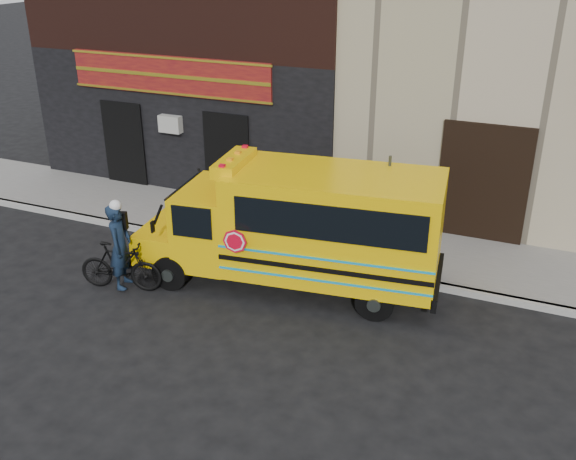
# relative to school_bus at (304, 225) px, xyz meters

# --- Properties ---
(ground) EXTENTS (120.00, 120.00, 0.00)m
(ground) POSITION_rel_school_bus_xyz_m (-0.73, -1.57, -1.51)
(ground) COLOR black
(ground) RESTS_ON ground
(curb) EXTENTS (40.00, 0.20, 0.15)m
(curb) POSITION_rel_school_bus_xyz_m (-0.73, 1.03, -1.43)
(curb) COLOR #9E9E98
(curb) RESTS_ON ground
(sidewalk) EXTENTS (40.00, 3.00, 0.15)m
(sidewalk) POSITION_rel_school_bus_xyz_m (-0.73, 2.53, -1.43)
(sidewalk) COLOR slate
(sidewalk) RESTS_ON ground
(school_bus) EXTENTS (7.11, 2.96, 2.92)m
(school_bus) POSITION_rel_school_bus_xyz_m (0.00, 0.00, 0.00)
(school_bus) COLOR black
(school_bus) RESTS_ON ground
(sign_pole) EXTENTS (0.08, 0.26, 2.97)m
(sign_pole) POSITION_rel_school_bus_xyz_m (1.55, 1.04, 0.13)
(sign_pole) COLOR #373D3A
(sign_pole) RESTS_ON ground
(bicycle) EXTENTS (1.97, 0.94, 1.14)m
(bicycle) POSITION_rel_school_bus_xyz_m (-3.69, -1.75, -0.94)
(bicycle) COLOR black
(bicycle) RESTS_ON ground
(cyclist) EXTENTS (0.65, 0.82, 1.97)m
(cyclist) POSITION_rel_school_bus_xyz_m (-3.69, -1.68, -0.53)
(cyclist) COLOR #111F34
(cyclist) RESTS_ON ground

